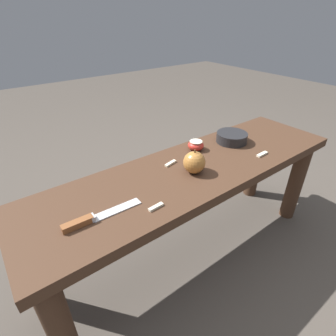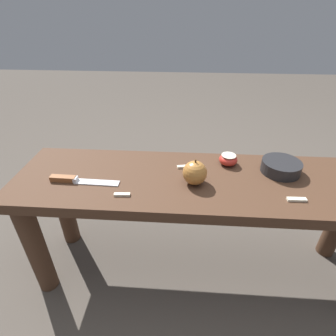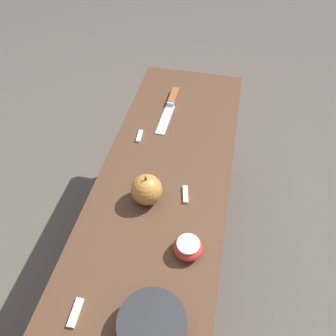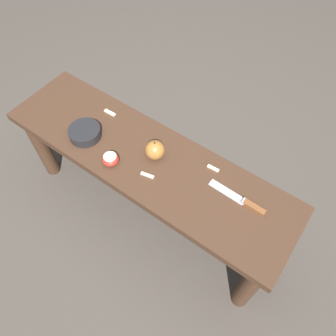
% 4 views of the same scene
% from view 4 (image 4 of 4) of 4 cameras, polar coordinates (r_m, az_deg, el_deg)
% --- Properties ---
extents(ground_plane, '(8.00, 8.00, 0.00)m').
position_cam_4_polar(ground_plane, '(1.84, -3.08, -7.07)').
color(ground_plane, '#4C443D').
extents(wooden_bench, '(1.38, 0.38, 0.49)m').
position_cam_4_polar(wooden_bench, '(1.50, -3.74, -0.27)').
color(wooden_bench, '#472D1E').
rests_on(wooden_bench, ground_plane).
extents(knife, '(0.25, 0.04, 0.02)m').
position_cam_4_polar(knife, '(1.32, 13.30, -5.83)').
color(knife, silver).
rests_on(knife, wooden_bench).
extents(apple_whole, '(0.08, 0.08, 0.10)m').
position_cam_4_polar(apple_whole, '(1.38, -2.28, 3.17)').
color(apple_whole, '#B27233').
rests_on(apple_whole, wooden_bench).
extents(apple_cut, '(0.07, 0.07, 0.04)m').
position_cam_4_polar(apple_cut, '(1.40, -9.98, 1.54)').
color(apple_cut, red).
rests_on(apple_cut, wooden_bench).
extents(apple_slice_near_knife, '(0.06, 0.02, 0.01)m').
position_cam_4_polar(apple_slice_near_knife, '(1.60, -10.09, 9.47)').
color(apple_slice_near_knife, silver).
rests_on(apple_slice_near_knife, wooden_bench).
extents(apple_slice_center, '(0.05, 0.02, 0.01)m').
position_cam_4_polar(apple_slice_center, '(1.39, 7.87, -0.05)').
color(apple_slice_center, silver).
rests_on(apple_slice_center, wooden_bench).
extents(apple_slice_near_bowl, '(0.06, 0.03, 0.01)m').
position_cam_4_polar(apple_slice_near_bowl, '(1.36, -3.61, -1.26)').
color(apple_slice_near_bowl, silver).
rests_on(apple_slice_near_bowl, wooden_bench).
extents(bowl, '(0.14, 0.14, 0.04)m').
position_cam_4_polar(bowl, '(1.51, -14.28, 5.98)').
color(bowl, '#232326').
rests_on(bowl, wooden_bench).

